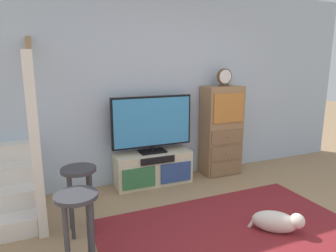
% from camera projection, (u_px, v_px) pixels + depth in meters
% --- Properties ---
extents(back_wall, '(6.40, 0.12, 2.70)m').
position_uv_depth(back_wall, '(166.00, 86.00, 4.31)').
color(back_wall, '#A8BCD1').
rests_on(back_wall, ground_plane).
extents(area_rug, '(2.60, 1.80, 0.01)m').
position_uv_depth(area_rug, '(239.00, 238.00, 2.92)').
color(area_rug, maroon).
rests_on(area_rug, ground_plane).
extents(media_console, '(1.07, 0.38, 0.46)m').
position_uv_depth(media_console, '(153.00, 168.00, 4.19)').
color(media_console, beige).
rests_on(media_console, ground_plane).
extents(television, '(1.13, 0.22, 0.78)m').
position_uv_depth(television, '(152.00, 123.00, 4.08)').
color(television, black).
rests_on(television, media_console).
extents(side_cabinet, '(0.58, 0.38, 1.34)m').
position_uv_depth(side_cabinet, '(221.00, 131.00, 4.53)').
color(side_cabinet, '#93704C').
rests_on(side_cabinet, ground_plane).
extents(desk_clock, '(0.23, 0.08, 0.26)m').
position_uv_depth(desk_clock, '(224.00, 77.00, 4.35)').
color(desk_clock, '#4C3823').
rests_on(desk_clock, side_cabinet).
extents(bar_stool_near, '(0.34, 0.34, 0.69)m').
position_uv_depth(bar_stool_near, '(77.00, 214.00, 2.36)').
color(bar_stool_near, '#333338').
rests_on(bar_stool_near, ground_plane).
extents(bar_stool_far, '(0.34, 0.34, 0.68)m').
position_uv_depth(bar_stool_far, '(79.00, 185.00, 2.94)').
color(bar_stool_far, '#333338').
rests_on(bar_stool_far, ground_plane).
extents(dog, '(0.47, 0.44, 0.23)m').
position_uv_depth(dog, '(277.00, 222.00, 3.01)').
color(dog, beige).
rests_on(dog, ground_plane).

